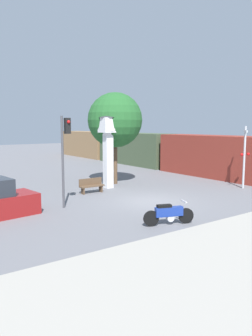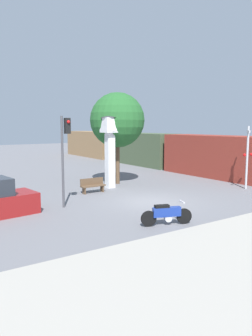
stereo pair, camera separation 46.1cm
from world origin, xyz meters
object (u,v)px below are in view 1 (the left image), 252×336
Objects in this scene: traffic_light at (65,146)px; clock_tower at (108,140)px; street_tree at (115,120)px; bench at (91,185)px; motorcycle at (169,214)px; railroad_crossing_signal at (245,155)px; freight_train at (135,149)px.

clock_tower is at bearing 35.66° from traffic_light.
bench is (-3.04, -1.88, -4.10)m from street_tree.
traffic_light reaches higher than motorcycle.
motorcycle reaches higher than bench.
railroad_crossing_signal is at bearing -36.66° from clock_tower.
street_tree reaches higher than bench.
railroad_crossing_signal is at bearing -9.93° from traffic_light.
clock_tower is at bearing 143.34° from railroad_crossing_signal.
street_tree is at bearing 38.99° from clock_tower.
street_tree is (5.91, 4.36, 1.38)m from traffic_light.
railroad_crossing_signal reaches higher than freight_train.
bench is at bearing 105.42° from motorcycle.
freight_train is at bearing 46.64° from street_tree.
bench is at bearing -153.95° from clock_tower.
street_tree is at bearing 133.31° from railroad_crossing_signal.
street_tree reaches higher than motorcycle.
street_tree is (1.24, 1.00, 1.32)m from clock_tower.
freight_train is 20.30× the size of bench.
street_tree is at bearing 36.38° from traffic_light.
railroad_crossing_signal is at bearing -26.61° from bench.
railroad_crossing_signal reaches higher than bench.
street_tree reaches higher than traffic_light.
motorcycle is at bearing -94.26° from bench.
street_tree is at bearing -133.36° from freight_train.
clock_tower is at bearing -134.21° from freight_train.
clock_tower reaches higher than traffic_light.
freight_train is (12.26, 18.79, 1.22)m from motorcycle.
freight_train is at bearing 45.79° from clock_tower.
traffic_light is at bearing 170.07° from railroad_crossing_signal.
clock_tower is at bearing 94.26° from motorcycle.
motorcycle is 7.77m from bench.
clock_tower is 0.75× the size of street_tree.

